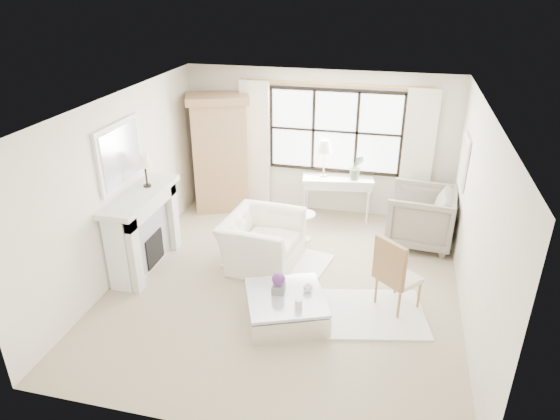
# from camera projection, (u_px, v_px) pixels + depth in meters

# --- Properties ---
(floor) EXTENTS (5.50, 5.50, 0.00)m
(floor) POSITION_uv_depth(u_px,v_px,m) (285.00, 284.00, 7.47)
(floor) COLOR tan
(floor) RESTS_ON ground
(ceiling) EXTENTS (5.50, 5.50, 0.00)m
(ceiling) POSITION_uv_depth(u_px,v_px,m) (286.00, 105.00, 6.32)
(ceiling) COLOR silver
(ceiling) RESTS_ON ground
(wall_back) EXTENTS (5.00, 0.00, 5.00)m
(wall_back) POSITION_uv_depth(u_px,v_px,m) (319.00, 143.00, 9.31)
(wall_back) COLOR silver
(wall_back) RESTS_ON ground
(wall_front) EXTENTS (5.00, 0.00, 5.00)m
(wall_front) POSITION_uv_depth(u_px,v_px,m) (217.00, 325.00, 4.48)
(wall_front) COLOR beige
(wall_front) RESTS_ON ground
(wall_left) EXTENTS (0.00, 5.50, 5.50)m
(wall_left) POSITION_uv_depth(u_px,v_px,m) (122.00, 186.00, 7.42)
(wall_left) COLOR white
(wall_left) RESTS_ON ground
(wall_right) EXTENTS (0.00, 5.50, 5.50)m
(wall_right) POSITION_uv_depth(u_px,v_px,m) (476.00, 221.00, 6.37)
(wall_right) COLOR beige
(wall_right) RESTS_ON ground
(window_pane) EXTENTS (2.40, 0.02, 1.50)m
(window_pane) POSITION_uv_depth(u_px,v_px,m) (335.00, 131.00, 9.12)
(window_pane) COLOR white
(window_pane) RESTS_ON wall_back
(window_frame) EXTENTS (2.50, 0.04, 1.50)m
(window_frame) POSITION_uv_depth(u_px,v_px,m) (335.00, 131.00, 9.12)
(window_frame) COLOR black
(window_frame) RESTS_ON wall_back
(curtain_rod) EXTENTS (3.30, 0.04, 0.04)m
(curtain_rod) POSITION_uv_depth(u_px,v_px,m) (337.00, 84.00, 8.70)
(curtain_rod) COLOR #BD8841
(curtain_rod) RESTS_ON wall_back
(curtain_left) EXTENTS (0.55, 0.10, 2.47)m
(curtain_left) POSITION_uv_depth(u_px,v_px,m) (255.00, 146.00, 9.53)
(curtain_left) COLOR white
(curtain_left) RESTS_ON ground
(curtain_right) EXTENTS (0.55, 0.10, 2.47)m
(curtain_right) POSITION_uv_depth(u_px,v_px,m) (417.00, 158.00, 8.89)
(curtain_right) COLOR white
(curtain_right) RESTS_ON ground
(fireplace) EXTENTS (0.58, 1.66, 1.26)m
(fireplace) POSITION_uv_depth(u_px,v_px,m) (142.00, 229.00, 7.68)
(fireplace) COLOR silver
(fireplace) RESTS_ON ground
(mirror_frame) EXTENTS (0.05, 1.15, 0.95)m
(mirror_frame) POSITION_uv_depth(u_px,v_px,m) (120.00, 155.00, 7.21)
(mirror_frame) COLOR white
(mirror_frame) RESTS_ON wall_left
(mirror_glass) EXTENTS (0.02, 1.00, 0.80)m
(mirror_glass) POSITION_uv_depth(u_px,v_px,m) (121.00, 155.00, 7.20)
(mirror_glass) COLOR silver
(mirror_glass) RESTS_ON wall_left
(art_frame) EXTENTS (0.04, 0.62, 0.82)m
(art_frame) POSITION_uv_depth(u_px,v_px,m) (464.00, 162.00, 7.78)
(art_frame) COLOR white
(art_frame) RESTS_ON wall_right
(art_canvas) EXTENTS (0.01, 0.52, 0.72)m
(art_canvas) POSITION_uv_depth(u_px,v_px,m) (463.00, 162.00, 7.79)
(art_canvas) COLOR beige
(art_canvas) RESTS_ON wall_right
(mantel_lamp) EXTENTS (0.22, 0.22, 0.51)m
(mantel_lamp) POSITION_uv_depth(u_px,v_px,m) (144.00, 162.00, 7.47)
(mantel_lamp) COLOR black
(mantel_lamp) RESTS_ON fireplace
(armoire) EXTENTS (1.30, 1.06, 2.24)m
(armoire) POSITION_uv_depth(u_px,v_px,m) (220.00, 153.00, 9.45)
(armoire) COLOR tan
(armoire) RESTS_ON floor
(console_table) EXTENTS (1.35, 0.65, 0.80)m
(console_table) POSITION_uv_depth(u_px,v_px,m) (337.00, 197.00, 9.39)
(console_table) COLOR silver
(console_table) RESTS_ON floor
(console_lamp) EXTENTS (0.28, 0.28, 0.69)m
(console_lamp) POSITION_uv_depth(u_px,v_px,m) (324.00, 147.00, 9.05)
(console_lamp) COLOR #C08B42
(console_lamp) RESTS_ON console_table
(orchid_plant) EXTENTS (0.29, 0.25, 0.47)m
(orchid_plant) POSITION_uv_depth(u_px,v_px,m) (357.00, 167.00, 9.04)
(orchid_plant) COLOR #58704B
(orchid_plant) RESTS_ON console_table
(side_table) EXTENTS (0.40, 0.40, 0.51)m
(side_table) POSITION_uv_depth(u_px,v_px,m) (304.00, 223.00, 8.58)
(side_table) COLOR silver
(side_table) RESTS_ON floor
(rug_left) EXTENTS (1.73, 1.38, 0.03)m
(rug_left) POSITION_uv_depth(u_px,v_px,m) (279.00, 261.00, 8.05)
(rug_left) COLOR white
(rug_left) RESTS_ON floor
(rug_right) EXTENTS (1.67, 1.39, 0.03)m
(rug_right) POSITION_uv_depth(u_px,v_px,m) (370.00, 313.00, 6.80)
(rug_right) COLOR white
(rug_right) RESTS_ON floor
(club_armchair) EXTENTS (1.22, 1.36, 0.81)m
(club_armchair) POSITION_uv_depth(u_px,v_px,m) (262.00, 241.00, 7.84)
(club_armchair) COLOR white
(club_armchair) RESTS_ON floor
(wingback_chair) EXTENTS (1.17, 1.14, 0.98)m
(wingback_chair) POSITION_uv_depth(u_px,v_px,m) (420.00, 217.00, 8.44)
(wingback_chair) COLOR gray
(wingback_chair) RESTS_ON floor
(french_chair) EXTENTS (0.68, 0.68, 1.08)m
(french_chair) POSITION_uv_depth(u_px,v_px,m) (397.00, 288.00, 6.83)
(french_chair) COLOR #9C7241
(french_chair) RESTS_ON floor
(coffee_table) EXTENTS (1.30, 1.30, 0.38)m
(coffee_table) POSITION_uv_depth(u_px,v_px,m) (286.00, 308.00, 6.63)
(coffee_table) COLOR white
(coffee_table) RESTS_ON floor
(planter_box) EXTENTS (0.17, 0.17, 0.12)m
(planter_box) POSITION_uv_depth(u_px,v_px,m) (279.00, 289.00, 6.59)
(planter_box) COLOR slate
(planter_box) RESTS_ON coffee_table
(planter_flowers) EXTENTS (0.17, 0.17, 0.17)m
(planter_flowers) POSITION_uv_depth(u_px,v_px,m) (278.00, 279.00, 6.53)
(planter_flowers) COLOR #5C2D72
(planter_flowers) RESTS_ON planter_box
(pillar_candle) EXTENTS (0.10, 0.10, 0.12)m
(pillar_candle) POSITION_uv_depth(u_px,v_px,m) (299.00, 303.00, 6.30)
(pillar_candle) COLOR silver
(pillar_candle) RESTS_ON coffee_table
(coffee_vase) EXTENTS (0.16, 0.16, 0.14)m
(coffee_vase) POSITION_uv_depth(u_px,v_px,m) (308.00, 287.00, 6.61)
(coffee_vase) COLOR silver
(coffee_vase) RESTS_ON coffee_table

